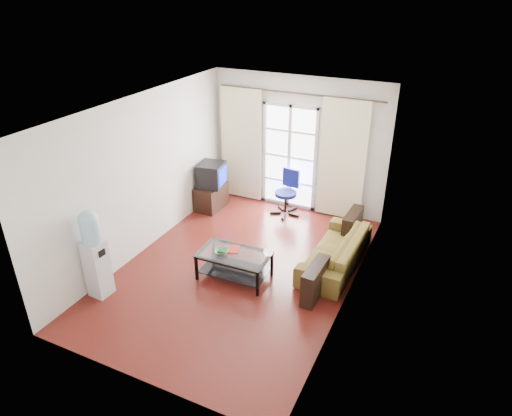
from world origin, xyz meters
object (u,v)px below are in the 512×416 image
(sofa, at_px, (336,250))
(crt_tv, at_px, (210,174))
(tv_stand, at_px, (211,197))
(coffee_table, at_px, (234,262))
(task_chair, at_px, (286,201))
(water_cooler, at_px, (94,252))

(sofa, height_order, crt_tv, crt_tv)
(tv_stand, bearing_deg, crt_tv, 91.83)
(crt_tv, bearing_deg, coffee_table, -60.04)
(crt_tv, bearing_deg, sofa, -26.49)
(task_chair, xyz_separation_m, water_cooler, (-1.56, -3.66, 0.48))
(sofa, bearing_deg, coffee_table, -50.06)
(coffee_table, distance_m, task_chair, 2.43)
(sofa, bearing_deg, tv_stand, -105.80)
(water_cooler, bearing_deg, coffee_table, 39.66)
(coffee_table, relative_size, tv_stand, 1.64)
(crt_tv, height_order, task_chair, crt_tv)
(coffee_table, relative_size, crt_tv, 1.93)
(task_chair, bearing_deg, tv_stand, -156.30)
(tv_stand, distance_m, water_cooler, 3.26)
(tv_stand, bearing_deg, task_chair, 18.01)
(sofa, height_order, tv_stand, sofa)
(coffee_table, bearing_deg, crt_tv, 128.42)
(tv_stand, bearing_deg, water_cooler, -89.39)
(coffee_table, height_order, task_chair, task_chair)
(sofa, xyz_separation_m, task_chair, (-1.44, 1.38, -0.01))
(coffee_table, distance_m, crt_tv, 2.60)
(sofa, distance_m, water_cooler, 3.79)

